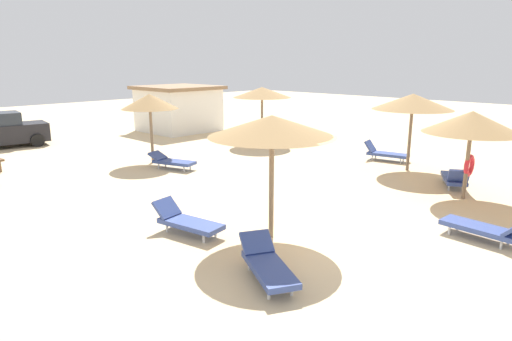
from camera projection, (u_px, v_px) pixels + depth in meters
name	position (u px, v px, depth m)	size (l,w,h in m)	color
ground_plane	(346.00, 240.00, 10.65)	(80.00, 80.00, 0.00)	beige
parasol_0	(272.00, 126.00, 10.20)	(2.98, 2.98, 2.97)	#75604C
parasol_1	(150.00, 102.00, 18.20)	(2.33, 2.33, 2.86)	#75604C
parasol_2	(472.00, 123.00, 13.27)	(2.84, 2.84, 2.72)	#75604C
parasol_3	(413.00, 102.00, 16.81)	(3.01, 3.01, 2.97)	#75604C
parasol_5	(262.00, 92.00, 22.39)	(2.94, 2.94, 2.89)	#75604C
lounger_0	(267.00, 264.00, 8.68)	(1.47, 1.97, 0.69)	#33478C
lounger_1	(171.00, 161.00, 17.60)	(1.20, 2.02, 0.62)	#33478C
lounger_2	(455.00, 178.00, 14.99)	(1.92, 1.45, 0.81)	#33478C
lounger_3	(385.00, 153.00, 19.06)	(0.99, 1.93, 0.81)	#33478C
lounger_4	(485.00, 228.00, 10.53)	(0.78, 1.92, 0.75)	#33478C
lounger_5	(276.00, 133.00, 24.32)	(1.95, 0.75, 0.61)	#33478C
lounger_6	(186.00, 221.00, 10.98)	(0.95, 1.95, 0.76)	#33478C
parked_car	(2.00, 131.00, 21.87)	(4.22, 2.49, 1.72)	black
beach_cabana	(178.00, 108.00, 27.00)	(4.25, 4.28, 2.71)	white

